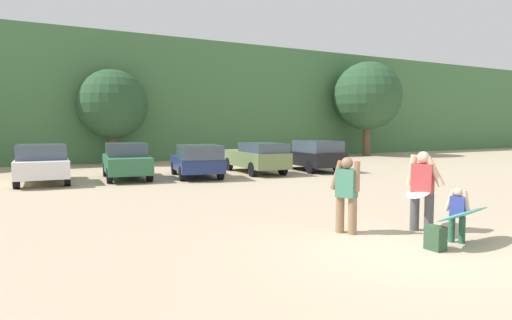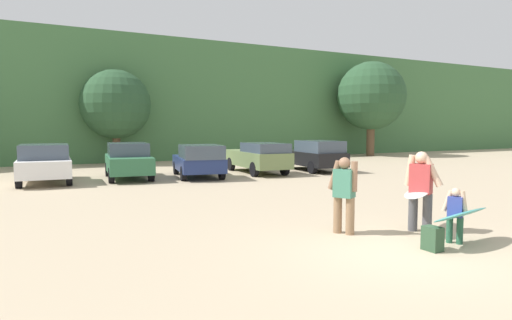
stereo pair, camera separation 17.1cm
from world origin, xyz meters
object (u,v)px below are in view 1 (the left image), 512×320
Objects in this scene: parked_car_olive_green at (256,157)px; person_adult at (422,186)px; person_companion at (347,191)px; surfboard_teal at (464,214)px; person_child at (457,212)px; parked_car_forest_green at (126,161)px; backpack_dropped at (435,238)px; parked_car_black at (312,155)px; parked_car_white at (42,163)px; surfboard_white at (419,192)px; parked_car_navy at (197,160)px.

person_adult reaches higher than parked_car_olive_green.
surfboard_teal is at bearing 100.68° from person_companion.
person_adult is 1.08m from person_child.
parked_car_forest_green is 14.48m from surfboard_teal.
backpack_dropped is (-0.80, -0.15, -0.40)m from person_child.
parked_car_black is at bearing -92.62° from parked_car_olive_green.
parked_car_black reaches higher than parked_car_white.
surfboard_teal is (1.41, -1.78, -0.33)m from person_companion.
backpack_dropped is at bearing 169.86° from parked_car_olive_green.
parked_car_forest_green is 2.59× the size of person_companion.
surfboard_white is (3.62, -12.84, 0.04)m from parked_car_forest_green.
surfboard_white is (1.55, -0.56, -0.08)m from person_companion.
parked_car_white reaches higher than parked_car_forest_green.
parked_car_black is at bearing -91.77° from parked_car_white.
surfboard_white is (-5.62, -11.89, 0.02)m from parked_car_black.
parked_car_olive_green is 4.42× the size of person_child.
backpack_dropped is at bearing -163.09° from parked_car_forest_green.
parked_car_white is 2.35× the size of person_adult.
surfboard_white is (0.71, -11.85, 0.06)m from parked_car_navy.
parked_car_black is at bearing -141.63° from person_child.
backpack_dropped is at bearing 22.63° from person_adult.
person_adult is at bearing 50.35° from backpack_dropped.
person_companion reaches higher than backpack_dropped.
parked_car_forest_green is at bearing 89.19° from parked_car_black.
parked_car_black reaches higher than surfboard_white.
parked_car_forest_green is 12.45m from person_companion.
parked_car_white is 3.32m from parked_car_forest_green.
person_companion is 2.02m from backpack_dropped.
person_adult is at bearing -158.12° from parked_car_forest_green.
surfboard_white is (0.13, 1.07, 0.23)m from person_child.
parked_car_forest_green is 9.44× the size of backpack_dropped.
parked_car_white reaches higher than parked_car_olive_green.
person_child is 2.19m from person_companion.
person_child is (6.81, -13.95, -0.22)m from parked_car_white.
person_child is 2.44× the size of backpack_dropped.
parked_car_navy is at bearing 95.46° from parked_car_black.
person_adult reaches higher than parked_car_navy.
parked_car_forest_green is 3.87× the size of person_child.
person_companion is at bearing -76.58° from person_child.
person_companion is (-7.17, -11.33, 0.10)m from parked_car_black.
parked_car_black is 13.41m from person_companion.
backpack_dropped is at bearing 16.02° from surfboard_white.
parked_car_white is 2.37× the size of surfboard_white.
parked_car_olive_green is 12.52m from surfboard_white.
person_adult is at bearing -148.95° from parked_car_white.
parked_car_white is 0.94× the size of parked_car_navy.
person_adult reaches higher than person_child.
parked_car_navy is 3.99× the size of person_child.
parked_car_navy is at bearing -99.53° from surfboard_teal.
parked_car_olive_green reaches higher than backpack_dropped.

